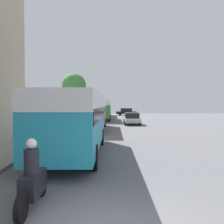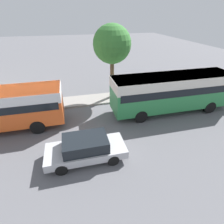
% 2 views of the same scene
% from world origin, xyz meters
% --- Properties ---
extents(bus_lead, '(2.55, 9.56, 3.06)m').
position_xyz_m(bus_lead, '(-1.77, 7.95, 1.99)').
color(bus_lead, teal).
rests_on(bus_lead, ground_plane).
extents(bus_following, '(2.61, 9.62, 2.90)m').
position_xyz_m(bus_following, '(-2.03, 19.98, 1.89)').
color(bus_following, '#EA5B23').
rests_on(bus_following, ground_plane).
extents(bus_third_in_line, '(2.56, 9.91, 3.12)m').
position_xyz_m(bus_third_in_line, '(-1.58, 33.46, 2.02)').
color(bus_third_in_line, '#2D8447').
rests_on(bus_third_in_line, ground_plane).
extents(bus_rear, '(2.65, 10.70, 2.91)m').
position_xyz_m(bus_rear, '(-2.02, 45.32, 1.90)').
color(bus_rear, silver).
rests_on(bus_rear, ground_plane).
extents(motorcycle_behind_lead, '(0.39, 2.24, 1.73)m').
position_xyz_m(motorcycle_behind_lead, '(-1.86, 1.51, 0.68)').
color(motorcycle_behind_lead, black).
rests_on(motorcycle_behind_lead, ground_plane).
extents(car_crossing, '(4.34, 1.87, 1.54)m').
position_xyz_m(car_crossing, '(2.91, 49.29, 0.79)').
color(car_crossing, black).
rests_on(car_crossing, ground_plane).
extents(car_far_curb, '(1.94, 4.47, 1.44)m').
position_xyz_m(car_far_curb, '(2.37, 25.92, 0.75)').
color(car_far_curb, '#B7B7BC').
rests_on(car_far_curb, ground_plane).
extents(pedestrian_near_curb, '(0.36, 0.36, 1.72)m').
position_xyz_m(pedestrian_near_curb, '(-5.78, 11.53, 1.03)').
color(pedestrian_near_curb, '#232838').
rests_on(pedestrian_near_curb, sidewalk).
extents(street_tree, '(3.27, 3.27, 6.49)m').
position_xyz_m(street_tree, '(-5.21, 29.32, 4.97)').
color(street_tree, brown).
rests_on(street_tree, sidewalk).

